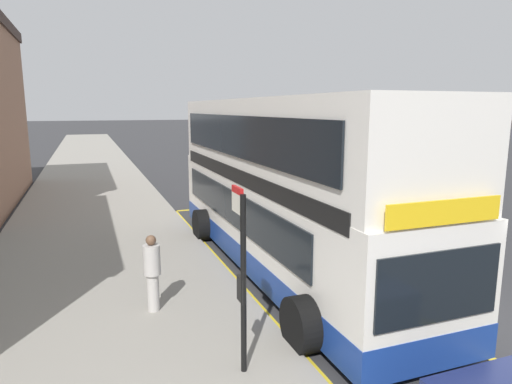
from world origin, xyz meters
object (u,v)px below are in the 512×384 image
at_px(double_decker_bus, 282,190).
at_px(pedestrian_waiting_near_sign, 152,270).
at_px(bus_stop_sign, 242,267).
at_px(parked_car_silver_distant, 217,143).

relative_size(double_decker_bus, pedestrian_waiting_near_sign, 7.23).
bearing_deg(double_decker_bus, bus_stop_sign, -120.67).
distance_m(double_decker_bus, bus_stop_sign, 5.14).
bearing_deg(double_decker_bus, pedestrian_waiting_near_sign, -153.41).
relative_size(double_decker_bus, parked_car_silver_distant, 2.71).
bearing_deg(bus_stop_sign, pedestrian_waiting_near_sign, 111.28).
height_order(bus_stop_sign, pedestrian_waiting_near_sign, bus_stop_sign).
height_order(double_decker_bus, parked_car_silver_distant, double_decker_bus).
bearing_deg(pedestrian_waiting_near_sign, bus_stop_sign, -68.72).
relative_size(double_decker_bus, bus_stop_sign, 3.96).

